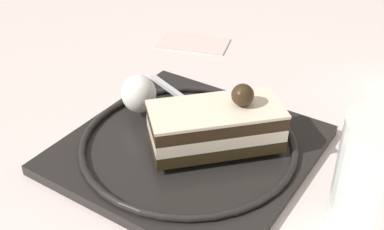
{
  "coord_description": "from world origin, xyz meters",
  "views": [
    {
      "loc": [
        -0.16,
        0.33,
        0.3
      ],
      "look_at": [
        -0.0,
        -0.03,
        0.05
      ],
      "focal_mm": 45.8,
      "sensor_mm": 36.0,
      "label": 1
    }
  ],
  "objects_px": {
    "whipped_cream_dollop": "(139,94)",
    "fork": "(182,98)",
    "folded_napkin": "(193,42)",
    "cake_slice": "(216,125)",
    "drink_glass_far": "(380,190)",
    "dessert_plate": "(192,148)"
  },
  "relations": [
    {
      "from": "cake_slice",
      "to": "folded_napkin",
      "type": "height_order",
      "value": "cake_slice"
    },
    {
      "from": "dessert_plate",
      "to": "drink_glass_far",
      "type": "height_order",
      "value": "drink_glass_far"
    },
    {
      "from": "fork",
      "to": "folded_napkin",
      "type": "relative_size",
      "value": 1.04
    },
    {
      "from": "fork",
      "to": "folded_napkin",
      "type": "height_order",
      "value": "fork"
    },
    {
      "from": "dessert_plate",
      "to": "folded_napkin",
      "type": "xyz_separation_m",
      "value": [
        0.11,
        -0.24,
        -0.01
      ]
    },
    {
      "from": "dessert_plate",
      "to": "folded_napkin",
      "type": "distance_m",
      "value": 0.26
    },
    {
      "from": "cake_slice",
      "to": "fork",
      "type": "bearing_deg",
      "value": -42.82
    },
    {
      "from": "whipped_cream_dollop",
      "to": "drink_glass_far",
      "type": "height_order",
      "value": "drink_glass_far"
    },
    {
      "from": "cake_slice",
      "to": "drink_glass_far",
      "type": "height_order",
      "value": "drink_glass_far"
    },
    {
      "from": "drink_glass_far",
      "to": "folded_napkin",
      "type": "xyz_separation_m",
      "value": [
        0.28,
        -0.28,
        -0.05
      ]
    },
    {
      "from": "dessert_plate",
      "to": "drink_glass_far",
      "type": "xyz_separation_m",
      "value": [
        -0.18,
        0.04,
        0.04
      ]
    },
    {
      "from": "dessert_plate",
      "to": "cake_slice",
      "type": "height_order",
      "value": "cake_slice"
    },
    {
      "from": "whipped_cream_dollop",
      "to": "fork",
      "type": "height_order",
      "value": "whipped_cream_dollop"
    },
    {
      "from": "dessert_plate",
      "to": "fork",
      "type": "xyz_separation_m",
      "value": [
        0.04,
        -0.07,
        0.01
      ]
    },
    {
      "from": "whipped_cream_dollop",
      "to": "drink_glass_far",
      "type": "distance_m",
      "value": 0.26
    },
    {
      "from": "drink_glass_far",
      "to": "folded_napkin",
      "type": "distance_m",
      "value": 0.4
    },
    {
      "from": "whipped_cream_dollop",
      "to": "drink_glass_far",
      "type": "xyz_separation_m",
      "value": [
        -0.25,
        0.07,
        0.01
      ]
    },
    {
      "from": "whipped_cream_dollop",
      "to": "folded_napkin",
      "type": "height_order",
      "value": "whipped_cream_dollop"
    },
    {
      "from": "whipped_cream_dollop",
      "to": "fork",
      "type": "bearing_deg",
      "value": -129.37
    },
    {
      "from": "fork",
      "to": "folded_napkin",
      "type": "bearing_deg",
      "value": -69.88
    },
    {
      "from": "fork",
      "to": "cake_slice",
      "type": "bearing_deg",
      "value": 137.18
    },
    {
      "from": "dessert_plate",
      "to": "folded_napkin",
      "type": "bearing_deg",
      "value": -66.13
    }
  ]
}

